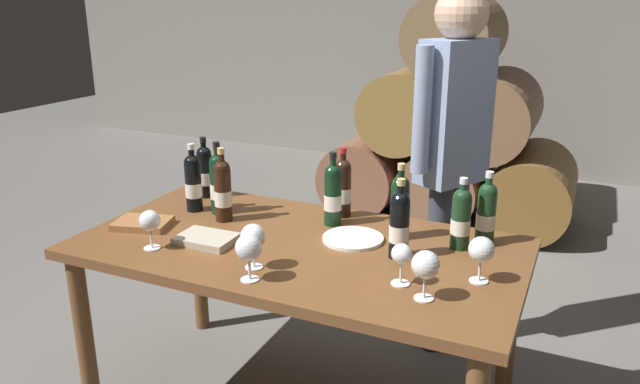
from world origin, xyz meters
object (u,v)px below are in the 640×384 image
object	(u,v)px
wine_bottle_5	(400,206)
serving_plate	(353,239)
wine_bottle_0	(333,194)
wine_glass_2	(426,266)
wine_bottle_7	(218,183)
wine_glass_0	(249,249)
wine_bottle_4	(205,171)
wine_glass_3	(402,256)
dining_table	(299,265)
wine_glass_4	(481,251)
wine_bottle_9	(399,224)
wine_glass_5	(150,222)
wine_bottle_8	(193,182)
wine_bottle_1	(486,213)
sommelier_presenting	(453,141)
leather_ledger	(206,239)
wine_bottle_3	(461,218)
wine_bottle_2	(343,187)
wine_bottle_6	(223,190)
tasting_notebook	(143,223)
wine_glass_1	(253,238)

from	to	relation	value
wine_bottle_5	serving_plate	world-z (taller)	wine_bottle_5
wine_bottle_0	wine_glass_2	size ratio (longest dim) A/B	1.89
wine_bottle_7	wine_glass_0	xyz separation A→B (m)	(0.46, -0.52, -0.02)
wine_bottle_0	wine_glass_2	xyz separation A→B (m)	(0.52, -0.48, -0.02)
wine_bottle_4	wine_glass_3	bearing A→B (deg)	-24.29
dining_table	wine_glass_4	xyz separation A→B (m)	(0.70, -0.04, 0.20)
wine_bottle_9	wine_glass_5	world-z (taller)	wine_bottle_9
wine_bottle_7	wine_bottle_8	bearing A→B (deg)	-171.32
wine_bottle_0	wine_bottle_9	xyz separation A→B (m)	(0.35, -0.21, -0.00)
wine_bottle_1	wine_glass_0	size ratio (longest dim) A/B	1.75
sommelier_presenting	serving_plate	bearing A→B (deg)	-110.05
wine_bottle_1	leather_ledger	distance (m)	1.08
wine_bottle_3	wine_glass_2	world-z (taller)	wine_bottle_3
wine_glass_2	wine_glass_3	xyz separation A→B (m)	(-0.10, 0.07, -0.01)
wine_bottle_2	wine_bottle_8	world-z (taller)	same
leather_ledger	sommelier_presenting	xyz separation A→B (m)	(0.74, 0.89, 0.27)
wine_bottle_2	wine_bottle_9	bearing A→B (deg)	-42.05
wine_bottle_5	wine_glass_2	bearing A→B (deg)	-63.61
dining_table	wine_bottle_5	world-z (taller)	wine_bottle_5
wine_bottle_0	sommelier_presenting	world-z (taller)	sommelier_presenting
wine_bottle_6	wine_glass_5	xyz separation A→B (m)	(-0.08, -0.37, -0.03)
wine_bottle_0	wine_glass_3	distance (m)	0.59
dining_table	tasting_notebook	size ratio (longest dim) A/B	7.73
wine_glass_2	serving_plate	size ratio (longest dim) A/B	0.68
wine_bottle_1	wine_bottle_3	world-z (taller)	wine_bottle_1
wine_bottle_2	tasting_notebook	bearing A→B (deg)	-146.73
wine_bottle_5	wine_glass_4	world-z (taller)	wine_bottle_5
wine_bottle_2	leather_ledger	world-z (taller)	wine_bottle_2
wine_glass_2	wine_glass_5	distance (m)	1.04
wine_bottle_1	wine_bottle_8	xyz separation A→B (m)	(-1.24, -0.15, 0.01)
dining_table	wine_bottle_8	bearing A→B (deg)	165.71
wine_glass_1	wine_glass_2	world-z (taller)	same
wine_bottle_5	wine_glass_3	world-z (taller)	wine_bottle_5
wine_glass_3	wine_bottle_4	bearing A→B (deg)	155.71
wine_bottle_7	tasting_notebook	distance (m)	0.36
wine_bottle_6	wine_glass_4	size ratio (longest dim) A/B	1.97
wine_bottle_0	wine_glass_5	xyz separation A→B (m)	(-0.52, -0.52, -0.02)
wine_bottle_6	tasting_notebook	size ratio (longest dim) A/B	1.44
wine_bottle_7	tasting_notebook	xyz separation A→B (m)	(-0.20, -0.27, -0.12)
wine_glass_2	wine_bottle_1	bearing A→B (deg)	80.40
wine_glass_0	wine_bottle_3	bearing A→B (deg)	44.26
wine_glass_2	wine_bottle_6	bearing A→B (deg)	160.72
wine_bottle_4	wine_glass_4	xyz separation A→B (m)	(1.35, -0.38, -0.01)
wine_bottle_7	wine_glass_5	xyz separation A→B (m)	(-0.01, -0.44, -0.03)
wine_glass_2	wine_glass_5	bearing A→B (deg)	-178.04
leather_ledger	wine_glass_1	bearing A→B (deg)	-24.53
wine_bottle_8	wine_bottle_9	world-z (taller)	wine_bottle_8
wine_bottle_2	wine_glass_4	bearing A→B (deg)	-31.15
wine_bottle_1	wine_glass_5	world-z (taller)	wine_bottle_1
dining_table	sommelier_presenting	size ratio (longest dim) A/B	0.99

